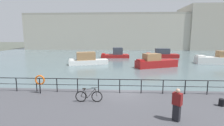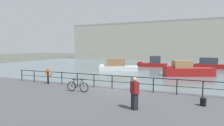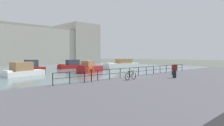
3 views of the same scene
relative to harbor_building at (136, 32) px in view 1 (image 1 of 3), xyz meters
name	(u,v)px [view 1 (image 1 of 3)]	position (x,y,z in m)	size (l,w,h in m)	color
ground_plane	(122,99)	(-5.57, -53.56, -6.44)	(240.00, 240.00, 0.00)	#4C5147
water_basin	(122,55)	(-5.57, -23.36, -6.43)	(80.00, 60.00, 0.01)	slate
harbor_building	(136,32)	(0.00, 0.00, 0.00)	(70.00, 16.35, 15.59)	#B2AD9E
moored_red_daysailer	(162,54)	(3.66, -27.49, -5.63)	(7.30, 2.04, 2.13)	maroon
moored_white_yacht	(87,59)	(-11.67, -37.31, -5.57)	(7.05, 3.88, 2.18)	white
moored_small_launch	(116,54)	(-6.94, -27.65, -5.66)	(6.55, 3.25, 2.30)	maroon
moored_cabin_cruiser	(155,62)	(-0.23, -39.60, -5.60)	(7.08, 4.38, 2.22)	maroon
quay_railing	(141,84)	(-4.16, -54.31, -4.97)	(22.53, 0.07, 1.08)	black
parked_bicycle	(89,96)	(-7.76, -56.17, -5.32)	(1.77, 0.13, 0.98)	black
mooring_bollard	(221,102)	(0.51, -56.36, -5.49)	(0.32, 0.32, 0.44)	black
life_ring_stand	(40,81)	(-11.71, -54.69, -4.73)	(0.75, 0.16, 1.40)	black
standing_person	(177,105)	(-2.86, -58.38, -4.84)	(0.51, 0.50, 1.69)	black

